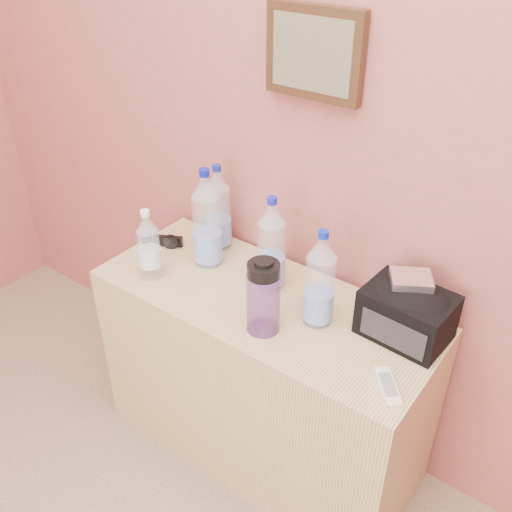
{
  "coord_description": "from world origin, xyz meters",
  "views": [
    {
      "loc": [
        0.53,
        0.59,
        1.79
      ],
      "look_at": [
        -0.31,
        1.71,
        0.88
      ],
      "focal_mm": 40.0,
      "sensor_mm": 36.0,
      "label": 1
    }
  ],
  "objects_px": {
    "pet_small": "(149,248)",
    "foil_packet": "(411,280)",
    "nalgene_bottle": "(263,296)",
    "sunglasses": "(163,241)",
    "dresser": "(263,378)",
    "toiletry_bag": "(407,312)",
    "pet_large_a": "(207,223)",
    "pet_large_c": "(271,248)",
    "pet_large_b": "(218,211)",
    "ac_remote": "(388,387)",
    "pet_large_d": "(320,283)"
  },
  "relations": [
    {
      "from": "pet_small",
      "to": "pet_large_a",
      "type": "bearing_deg",
      "value": 61.51
    },
    {
      "from": "pet_large_d",
      "to": "toiletry_bag",
      "type": "bearing_deg",
      "value": 22.52
    },
    {
      "from": "pet_large_c",
      "to": "toiletry_bag",
      "type": "relative_size",
      "value": 1.31
    },
    {
      "from": "pet_large_b",
      "to": "foil_packet",
      "type": "height_order",
      "value": "pet_large_b"
    },
    {
      "from": "dresser",
      "to": "nalgene_bottle",
      "type": "bearing_deg",
      "value": -54.16
    },
    {
      "from": "pet_small",
      "to": "foil_packet",
      "type": "relative_size",
      "value": 2.21
    },
    {
      "from": "foil_packet",
      "to": "pet_large_b",
      "type": "bearing_deg",
      "value": 177.23
    },
    {
      "from": "pet_small",
      "to": "toiletry_bag",
      "type": "height_order",
      "value": "pet_small"
    },
    {
      "from": "pet_large_a",
      "to": "toiletry_bag",
      "type": "xyz_separation_m",
      "value": [
        0.7,
        0.05,
        -0.07
      ]
    },
    {
      "from": "foil_packet",
      "to": "dresser",
      "type": "bearing_deg",
      "value": -162.79
    },
    {
      "from": "pet_large_c",
      "to": "foil_packet",
      "type": "bearing_deg",
      "value": 6.77
    },
    {
      "from": "sunglasses",
      "to": "nalgene_bottle",
      "type": "bearing_deg",
      "value": -44.09
    },
    {
      "from": "pet_small",
      "to": "pet_large_d",
      "type": "bearing_deg",
      "value": 13.06
    },
    {
      "from": "toiletry_bag",
      "to": "sunglasses",
      "type": "bearing_deg",
      "value": -172.26
    },
    {
      "from": "dresser",
      "to": "toiletry_bag",
      "type": "xyz_separation_m",
      "value": [
        0.43,
        0.11,
        0.43
      ]
    },
    {
      "from": "pet_large_d",
      "to": "ac_remote",
      "type": "height_order",
      "value": "pet_large_d"
    },
    {
      "from": "pet_large_d",
      "to": "ac_remote",
      "type": "relative_size",
      "value": 2.32
    },
    {
      "from": "toiletry_bag",
      "to": "pet_large_d",
      "type": "bearing_deg",
      "value": -153.95
    },
    {
      "from": "nalgene_bottle",
      "to": "pet_large_b",
      "type": "bearing_deg",
      "value": 144.95
    },
    {
      "from": "toiletry_bag",
      "to": "ac_remote",
      "type": "bearing_deg",
      "value": -71.82
    },
    {
      "from": "pet_large_c",
      "to": "nalgene_bottle",
      "type": "xyz_separation_m",
      "value": [
        0.11,
        -0.19,
        -0.02
      ]
    },
    {
      "from": "dresser",
      "to": "pet_large_d",
      "type": "relative_size",
      "value": 3.57
    },
    {
      "from": "nalgene_bottle",
      "to": "sunglasses",
      "type": "height_order",
      "value": "nalgene_bottle"
    },
    {
      "from": "pet_large_c",
      "to": "pet_large_d",
      "type": "relative_size",
      "value": 1.02
    },
    {
      "from": "dresser",
      "to": "pet_small",
      "type": "bearing_deg",
      "value": -161.84
    },
    {
      "from": "pet_large_c",
      "to": "nalgene_bottle",
      "type": "relative_size",
      "value": 1.33
    },
    {
      "from": "foil_packet",
      "to": "pet_large_c",
      "type": "bearing_deg",
      "value": -173.23
    },
    {
      "from": "dresser",
      "to": "pet_large_b",
      "type": "bearing_deg",
      "value": 152.57
    },
    {
      "from": "dresser",
      "to": "ac_remote",
      "type": "distance_m",
      "value": 0.61
    },
    {
      "from": "pet_large_b",
      "to": "nalgene_bottle",
      "type": "relative_size",
      "value": 1.31
    },
    {
      "from": "pet_large_d",
      "to": "pet_small",
      "type": "xyz_separation_m",
      "value": [
        -0.56,
        -0.13,
        -0.03
      ]
    },
    {
      "from": "pet_large_b",
      "to": "pet_large_d",
      "type": "xyz_separation_m",
      "value": [
        0.51,
        -0.15,
        -0.0
      ]
    },
    {
      "from": "pet_large_b",
      "to": "toiletry_bag",
      "type": "height_order",
      "value": "pet_large_b"
    },
    {
      "from": "pet_large_b",
      "to": "foil_packet",
      "type": "distance_m",
      "value": 0.73
    },
    {
      "from": "pet_small",
      "to": "nalgene_bottle",
      "type": "xyz_separation_m",
      "value": [
        0.45,
        0.0,
        0.01
      ]
    },
    {
      "from": "pet_large_a",
      "to": "nalgene_bottle",
      "type": "height_order",
      "value": "pet_large_a"
    },
    {
      "from": "pet_large_c",
      "to": "pet_large_d",
      "type": "xyz_separation_m",
      "value": [
        0.22,
        -0.07,
        -0.0
      ]
    },
    {
      "from": "pet_large_d",
      "to": "ac_remote",
      "type": "bearing_deg",
      "value": -23.97
    },
    {
      "from": "nalgene_bottle",
      "to": "pet_small",
      "type": "bearing_deg",
      "value": -179.38
    },
    {
      "from": "dresser",
      "to": "toiletry_bag",
      "type": "height_order",
      "value": "toiletry_bag"
    },
    {
      "from": "nalgene_bottle",
      "to": "pet_large_c",
      "type": "bearing_deg",
      "value": 119.7
    },
    {
      "from": "sunglasses",
      "to": "foil_packet",
      "type": "bearing_deg",
      "value": -22.94
    },
    {
      "from": "pet_large_a",
      "to": "sunglasses",
      "type": "bearing_deg",
      "value": -175.38
    },
    {
      "from": "pet_large_a",
      "to": "pet_large_d",
      "type": "height_order",
      "value": "pet_large_a"
    },
    {
      "from": "dresser",
      "to": "nalgene_bottle",
      "type": "height_order",
      "value": "nalgene_bottle"
    },
    {
      "from": "pet_large_d",
      "to": "dresser",
      "type": "bearing_deg",
      "value": -177.27
    },
    {
      "from": "dresser",
      "to": "ac_remote",
      "type": "xyz_separation_m",
      "value": [
        0.48,
        -0.12,
        0.36
      ]
    },
    {
      "from": "ac_remote",
      "to": "sunglasses",
      "type": "bearing_deg",
      "value": -140.1
    },
    {
      "from": "pet_large_b",
      "to": "pet_small",
      "type": "bearing_deg",
      "value": -100.9
    },
    {
      "from": "sunglasses",
      "to": "pet_large_b",
      "type": "bearing_deg",
      "value": 8.5
    }
  ]
}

